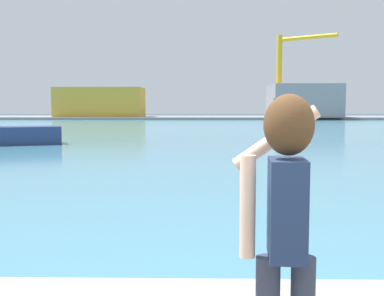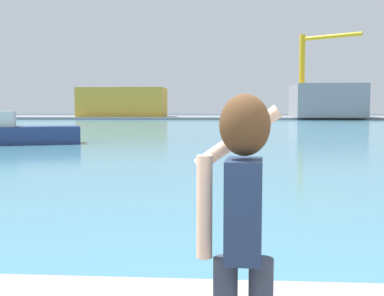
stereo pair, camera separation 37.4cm
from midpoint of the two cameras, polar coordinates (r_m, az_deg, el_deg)
name	(u,v)px [view 1 (the left image)]	position (r m, az deg, el deg)	size (l,w,h in m)	color
ground_plane	(207,128)	(52.55, 1.55, 2.46)	(220.00, 220.00, 0.00)	#334751
harbor_water	(206,127)	(54.55, 1.53, 2.56)	(140.00, 100.00, 0.02)	teal
far_shore_dock	(204,118)	(94.52, 1.39, 3.68)	(140.00, 20.00, 0.44)	gray
person_photographer	(285,214)	(2.71, 7.18, -7.92)	(0.53, 0.56, 1.74)	#2D3342
warehouse_left	(100,102)	(93.33, -11.05, 5.41)	(16.39, 8.38, 5.54)	gold
warehouse_right	(303,101)	(90.87, 13.09, 5.52)	(12.15, 11.81, 5.96)	gray
port_crane	(286,67)	(87.69, 11.12, 9.55)	(9.44, 6.56, 14.68)	yellow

